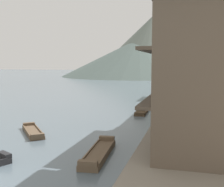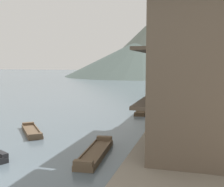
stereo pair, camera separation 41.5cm
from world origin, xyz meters
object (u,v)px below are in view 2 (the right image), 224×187
(boat_moored_nearest, at_px, (143,110))
(house_waterfront_narrow, at_px, (195,76))
(house_waterfront_end, at_px, (199,65))
(house_waterfront_second, at_px, (206,67))
(boat_moored_second, at_px, (32,131))
(house_waterfront_far, at_px, (200,74))
(boat_moored_far, at_px, (95,153))
(house_waterfront_nearest, at_px, (206,68))
(house_waterfront_tall, at_px, (204,78))
(boat_moored_third, at_px, (165,92))

(boat_moored_nearest, xyz_separation_m, house_waterfront_narrow, (5.37, 6.66, 3.46))
(house_waterfront_end, bearing_deg, house_waterfront_second, -89.49)
(boat_moored_second, xyz_separation_m, house_waterfront_far, (12.44, 23.62, 3.56))
(boat_moored_far, distance_m, house_waterfront_second, 11.63)
(boat_moored_nearest, distance_m, boat_moored_far, 15.27)
(house_waterfront_nearest, height_order, house_waterfront_tall, house_waterfront_nearest)
(boat_moored_third, distance_m, boat_moored_far, 36.10)
(boat_moored_third, height_order, house_waterfront_end, house_waterfront_end)
(house_waterfront_tall, relative_size, house_waterfront_narrow, 1.15)
(boat_moored_far, height_order, house_waterfront_far, house_waterfront_far)
(house_waterfront_nearest, relative_size, house_waterfront_second, 1.00)
(boat_moored_far, relative_size, house_waterfront_nearest, 0.59)
(house_waterfront_tall, distance_m, house_waterfront_narrow, 6.22)
(boat_moored_second, bearing_deg, house_waterfront_second, 21.52)
(boat_moored_third, bearing_deg, boat_moored_second, -101.82)
(house_waterfront_second, relative_size, house_waterfront_far, 1.31)
(boat_moored_far, bearing_deg, house_waterfront_narrow, 76.16)
(boat_moored_third, distance_m, house_waterfront_far, 10.99)
(house_waterfront_second, bearing_deg, house_waterfront_end, 90.51)
(boat_moored_second, height_order, boat_moored_third, boat_moored_third)
(boat_moored_second, relative_size, house_waterfront_nearest, 0.45)
(house_waterfront_second, bearing_deg, house_waterfront_narrow, 92.96)
(house_waterfront_narrow, bearing_deg, boat_moored_third, 109.56)
(house_waterfront_nearest, distance_m, house_waterfront_far, 26.97)
(boat_moored_nearest, bearing_deg, house_waterfront_second, -47.45)
(house_waterfront_narrow, relative_size, house_waterfront_end, 0.70)
(boat_moored_nearest, distance_m, house_waterfront_end, 19.69)
(house_waterfront_narrow, xyz_separation_m, house_waterfront_end, (0.47, 11.53, 1.30))
(house_waterfront_narrow, relative_size, house_waterfront_far, 0.92)
(boat_moored_third, distance_m, house_waterfront_narrow, 15.45)
(boat_moored_nearest, distance_m, house_waterfront_tall, 7.11)
(house_waterfront_end, bearing_deg, boat_moored_second, -112.44)
(house_waterfront_nearest, height_order, house_waterfront_second, same)
(boat_moored_far, distance_m, house_waterfront_far, 28.25)
(house_waterfront_far, relative_size, house_waterfront_end, 0.76)
(house_waterfront_far, bearing_deg, boat_moored_nearest, -116.41)
(boat_moored_third, relative_size, house_waterfront_narrow, 0.73)
(boat_moored_nearest, xyz_separation_m, boat_moored_far, (-0.03, -15.27, -0.06))
(house_waterfront_end, bearing_deg, house_waterfront_nearest, -90.07)
(house_waterfront_nearest, bearing_deg, house_waterfront_narrow, 91.13)
(boat_moored_far, xyz_separation_m, house_waterfront_narrow, (5.40, 21.93, 3.53))
(boat_moored_third, xyz_separation_m, house_waterfront_end, (5.50, -2.64, 4.82))
(boat_moored_third, relative_size, house_waterfront_far, 0.67)
(boat_moored_second, distance_m, house_waterfront_end, 32.52)
(house_waterfront_end, bearing_deg, house_waterfront_far, -88.43)
(house_waterfront_tall, distance_m, house_waterfront_end, 17.75)
(boat_moored_second, relative_size, boat_moored_third, 0.89)
(boat_moored_third, xyz_separation_m, house_waterfront_nearest, (5.46, -35.67, 4.80))
(boat_moored_far, height_order, house_waterfront_nearest, house_waterfront_nearest)
(boat_moored_nearest, relative_size, house_waterfront_tall, 0.78)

